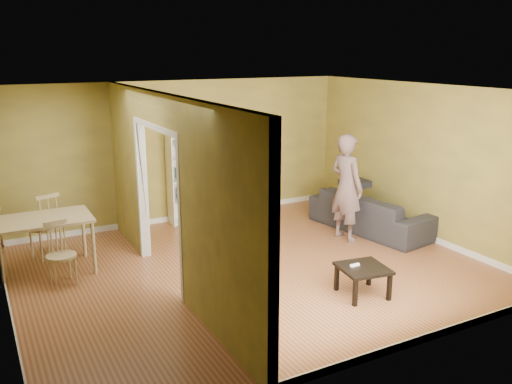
{
  "coord_description": "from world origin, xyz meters",
  "views": [
    {
      "loc": [
        -3.43,
        -6.58,
        3.13
      ],
      "look_at": [
        0.2,
        0.2,
        1.1
      ],
      "focal_mm": 38.0,
      "sensor_mm": 36.0,
      "label": 1
    }
  ],
  "objects_px": {
    "coffee_table": "(363,271)",
    "chair_far": "(44,225)",
    "dining_table": "(43,223)",
    "bookshelf": "(190,168)",
    "person": "(347,178)",
    "chair_near": "(61,254)",
    "sofa": "(371,207)"
  },
  "relations": [
    {
      "from": "person",
      "to": "chair_near",
      "type": "relative_size",
      "value": 2.41
    },
    {
      "from": "sofa",
      "to": "chair_near",
      "type": "xyz_separation_m",
      "value": [
        -5.22,
        0.18,
        0.0
      ]
    },
    {
      "from": "dining_table",
      "to": "chair_far",
      "type": "height_order",
      "value": "chair_far"
    },
    {
      "from": "dining_table",
      "to": "chair_near",
      "type": "height_order",
      "value": "chair_near"
    },
    {
      "from": "coffee_table",
      "to": "dining_table",
      "type": "bearing_deg",
      "value": 142.01
    },
    {
      "from": "person",
      "to": "chair_far",
      "type": "xyz_separation_m",
      "value": [
        -4.6,
        1.52,
        -0.54
      ]
    },
    {
      "from": "person",
      "to": "bookshelf",
      "type": "xyz_separation_m",
      "value": [
        -1.92,
        2.19,
        -0.04
      ]
    },
    {
      "from": "bookshelf",
      "to": "dining_table",
      "type": "xyz_separation_m",
      "value": [
        -2.75,
        -1.32,
        -0.28
      ]
    },
    {
      "from": "chair_near",
      "to": "person",
      "type": "bearing_deg",
      "value": -11.85
    },
    {
      "from": "bookshelf",
      "to": "coffee_table",
      "type": "xyz_separation_m",
      "value": [
        0.78,
        -4.08,
        -0.68
      ]
    },
    {
      "from": "person",
      "to": "chair_near",
      "type": "bearing_deg",
      "value": 78.35
    },
    {
      "from": "chair_near",
      "to": "coffee_table",
      "type": "bearing_deg",
      "value": -40.78
    },
    {
      "from": "chair_far",
      "to": "chair_near",
      "type": "bearing_deg",
      "value": 73.1
    },
    {
      "from": "dining_table",
      "to": "chair_far",
      "type": "distance_m",
      "value": 0.69
    },
    {
      "from": "chair_near",
      "to": "chair_far",
      "type": "xyz_separation_m",
      "value": [
        -0.05,
        1.2,
        0.08
      ]
    },
    {
      "from": "coffee_table",
      "to": "chair_far",
      "type": "height_order",
      "value": "chair_far"
    },
    {
      "from": "bookshelf",
      "to": "coffee_table",
      "type": "bearing_deg",
      "value": -79.18
    },
    {
      "from": "bookshelf",
      "to": "person",
      "type": "bearing_deg",
      "value": -48.73
    },
    {
      "from": "coffee_table",
      "to": "bookshelf",
      "type": "bearing_deg",
      "value": 100.82
    },
    {
      "from": "dining_table",
      "to": "chair_near",
      "type": "xyz_separation_m",
      "value": [
        0.13,
        -0.55,
        -0.3
      ]
    },
    {
      "from": "person",
      "to": "chair_near",
      "type": "height_order",
      "value": "person"
    },
    {
      "from": "chair_near",
      "to": "chair_far",
      "type": "relative_size",
      "value": 0.85
    },
    {
      "from": "chair_far",
      "to": "sofa",
      "type": "bearing_deg",
      "value": 146.08
    },
    {
      "from": "sofa",
      "to": "dining_table",
      "type": "height_order",
      "value": "sofa"
    },
    {
      "from": "person",
      "to": "dining_table",
      "type": "relative_size",
      "value": 1.62
    },
    {
      "from": "person",
      "to": "bookshelf",
      "type": "relative_size",
      "value": 1.04
    },
    {
      "from": "coffee_table",
      "to": "chair_near",
      "type": "relative_size",
      "value": 0.67
    },
    {
      "from": "bookshelf",
      "to": "coffee_table",
      "type": "relative_size",
      "value": 3.43
    },
    {
      "from": "person",
      "to": "coffee_table",
      "type": "height_order",
      "value": "person"
    },
    {
      "from": "coffee_table",
      "to": "chair_far",
      "type": "bearing_deg",
      "value": 135.42
    },
    {
      "from": "sofa",
      "to": "person",
      "type": "distance_m",
      "value": 0.93
    },
    {
      "from": "person",
      "to": "dining_table",
      "type": "bearing_deg",
      "value": 71.8
    }
  ]
}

